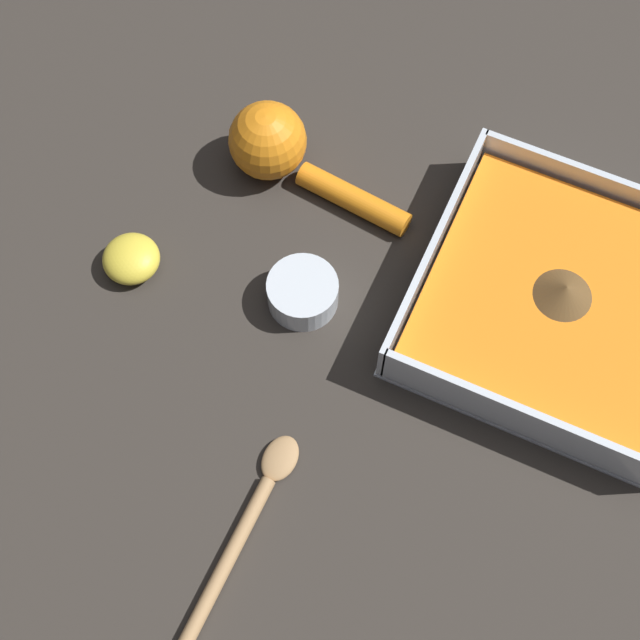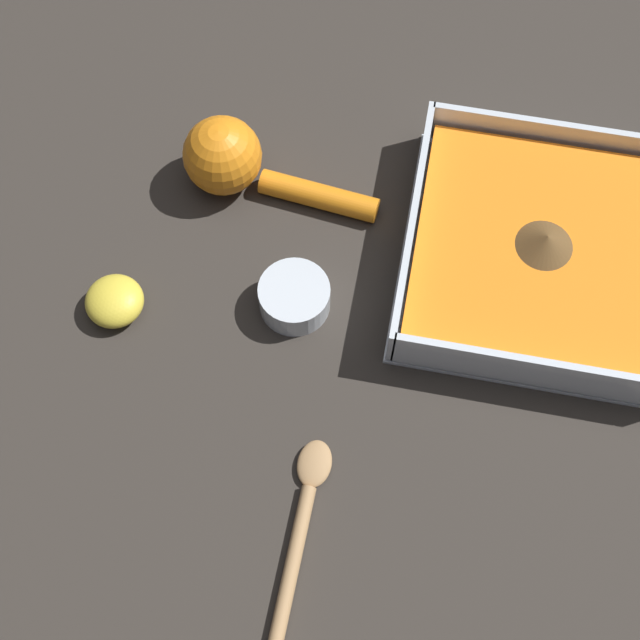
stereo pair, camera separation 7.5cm
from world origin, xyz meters
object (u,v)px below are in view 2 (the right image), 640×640
object	(u,v)px
lemon_squeezer	(235,161)
square_dish	(542,255)
spice_bowl	(294,298)
lemon_half	(115,301)
wooden_spoon	(299,536)

from	to	relation	value
lemon_squeezer	square_dish	bearing A→B (deg)	179.13
square_dish	spice_bowl	size ratio (longest dim) A/B	3.84
lemon_squeezer	lemon_half	xyz separation A→B (m)	(0.15, -0.07, -0.02)
lemon_squeezer	lemon_half	world-z (taller)	lemon_squeezer
square_dish	wooden_spoon	distance (m)	0.32
lemon_half	square_dish	bearing A→B (deg)	107.33
spice_bowl	wooden_spoon	distance (m)	0.20
wooden_spoon	spice_bowl	bearing A→B (deg)	13.40
lemon_squeezer	wooden_spoon	xyz separation A→B (m)	(0.32, 0.12, -0.03)
square_dish	lemon_half	size ratio (longest dim) A/B	4.70
spice_bowl	lemon_squeezer	xyz separation A→B (m)	(-0.12, -0.08, 0.02)
square_dish	spice_bowl	distance (m)	0.22
spice_bowl	lemon_squeezer	world-z (taller)	lemon_squeezer
spice_bowl	wooden_spoon	size ratio (longest dim) A/B	0.34
square_dish	lemon_half	xyz separation A→B (m)	(0.11, -0.36, -0.01)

